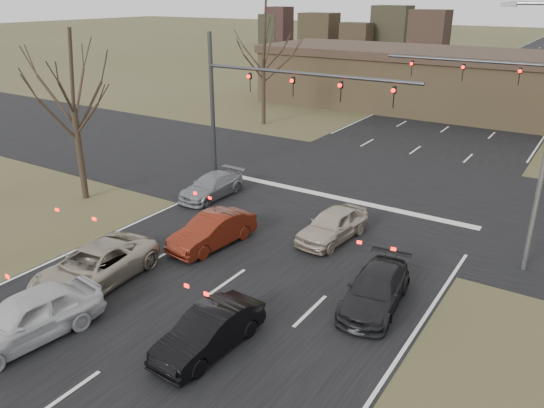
{
  "coord_description": "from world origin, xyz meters",
  "views": [
    {
      "loc": [
        10.62,
        -10.41,
        9.91
      ],
      "look_at": [
        -0.13,
        6.27,
        2.0
      ],
      "focal_mm": 35.0,
      "sensor_mm": 36.0,
      "label": 1
    }
  ],
  "objects_px": {
    "building": "(496,85)",
    "car_red_ahead": "(212,231)",
    "car_grey_ahead": "(212,186)",
    "mast_arm_near": "(260,91)",
    "car_charcoal_sedan": "(375,290)",
    "car_black_hatch": "(209,331)",
    "car_silver_ahead": "(333,225)",
    "car_silver_suv": "(94,267)",
    "car_white_sedan": "(28,317)",
    "mast_arm_far": "(524,86)"
  },
  "relations": [
    {
      "from": "car_white_sedan",
      "to": "car_charcoal_sedan",
      "type": "xyz_separation_m",
      "value": [
        8.15,
        7.47,
        -0.17
      ]
    },
    {
      "from": "mast_arm_far",
      "to": "car_red_ahead",
      "type": "xyz_separation_m",
      "value": [
        -8.57,
        -17.84,
        -4.34
      ]
    },
    {
      "from": "mast_arm_far",
      "to": "building",
      "type": "bearing_deg",
      "value": 105.58
    },
    {
      "from": "car_grey_ahead",
      "to": "car_silver_ahead",
      "type": "relative_size",
      "value": 1.01
    },
    {
      "from": "building",
      "to": "car_grey_ahead",
      "type": "xyz_separation_m",
      "value": [
        -8.04,
        -28.35,
        -2.07
      ]
    },
    {
      "from": "car_silver_ahead",
      "to": "car_silver_suv",
      "type": "bearing_deg",
      "value": -119.01
    },
    {
      "from": "mast_arm_near",
      "to": "car_charcoal_sedan",
      "type": "relative_size",
      "value": 2.88
    },
    {
      "from": "car_charcoal_sedan",
      "to": "car_silver_ahead",
      "type": "relative_size",
      "value": 1.05
    },
    {
      "from": "car_grey_ahead",
      "to": "car_black_hatch",
      "type": "bearing_deg",
      "value": -50.64
    },
    {
      "from": "mast_arm_near",
      "to": "car_white_sedan",
      "type": "xyz_separation_m",
      "value": [
        2.23,
        -15.96,
        -4.3
      ]
    },
    {
      "from": "mast_arm_far",
      "to": "car_charcoal_sedan",
      "type": "relative_size",
      "value": 2.64
    },
    {
      "from": "mast_arm_near",
      "to": "car_white_sedan",
      "type": "distance_m",
      "value": 16.68
    },
    {
      "from": "building",
      "to": "car_red_ahead",
      "type": "height_order",
      "value": "building"
    },
    {
      "from": "mast_arm_far",
      "to": "mast_arm_near",
      "type": "bearing_deg",
      "value": -138.78
    },
    {
      "from": "car_grey_ahead",
      "to": "building",
      "type": "bearing_deg",
      "value": 75.02
    },
    {
      "from": "building",
      "to": "car_black_hatch",
      "type": "relative_size",
      "value": 10.96
    },
    {
      "from": "mast_arm_far",
      "to": "car_silver_suv",
      "type": "relative_size",
      "value": 2.19
    },
    {
      "from": "building",
      "to": "car_red_ahead",
      "type": "relative_size",
      "value": 10.31
    },
    {
      "from": "mast_arm_near",
      "to": "car_silver_ahead",
      "type": "bearing_deg",
      "value": -33.89
    },
    {
      "from": "building",
      "to": "mast_arm_far",
      "type": "height_order",
      "value": "mast_arm_far"
    },
    {
      "from": "building",
      "to": "car_white_sedan",
      "type": "relative_size",
      "value": 9.31
    },
    {
      "from": "car_grey_ahead",
      "to": "car_charcoal_sedan",
      "type": "bearing_deg",
      "value": -23.81
    },
    {
      "from": "car_black_hatch",
      "to": "car_silver_ahead",
      "type": "relative_size",
      "value": 0.96
    },
    {
      "from": "car_white_sedan",
      "to": "car_red_ahead",
      "type": "xyz_separation_m",
      "value": [
        0.61,
        8.13,
        -0.1
      ]
    },
    {
      "from": "building",
      "to": "car_silver_ahead",
      "type": "height_order",
      "value": "building"
    },
    {
      "from": "car_grey_ahead",
      "to": "car_silver_ahead",
      "type": "distance_m",
      "value": 7.71
    },
    {
      "from": "mast_arm_near",
      "to": "car_charcoal_sedan",
      "type": "distance_m",
      "value": 14.13
    },
    {
      "from": "car_white_sedan",
      "to": "car_red_ahead",
      "type": "bearing_deg",
      "value": 93.09
    },
    {
      "from": "car_silver_ahead",
      "to": "mast_arm_near",
      "type": "bearing_deg",
      "value": 151.72
    },
    {
      "from": "car_silver_suv",
      "to": "mast_arm_far",
      "type": "bearing_deg",
      "value": 60.67
    },
    {
      "from": "car_white_sedan",
      "to": "car_silver_ahead",
      "type": "relative_size",
      "value": 1.13
    },
    {
      "from": "car_red_ahead",
      "to": "building",
      "type": "bearing_deg",
      "value": 88.5
    },
    {
      "from": "car_silver_suv",
      "to": "car_charcoal_sedan",
      "type": "xyz_separation_m",
      "value": [
        9.15,
        4.15,
        -0.09
      ]
    },
    {
      "from": "car_grey_ahead",
      "to": "car_red_ahead",
      "type": "xyz_separation_m",
      "value": [
        3.65,
        -4.49,
        0.09
      ]
    },
    {
      "from": "mast_arm_near",
      "to": "car_silver_ahead",
      "type": "relative_size",
      "value": 3.02
    },
    {
      "from": "car_grey_ahead",
      "to": "car_silver_ahead",
      "type": "xyz_separation_m",
      "value": [
        7.62,
        -1.22,
        0.09
      ]
    },
    {
      "from": "car_white_sedan",
      "to": "car_black_hatch",
      "type": "xyz_separation_m",
      "value": [
        4.95,
        2.57,
        -0.14
      ]
    },
    {
      "from": "mast_arm_near",
      "to": "car_silver_ahead",
      "type": "height_order",
      "value": "mast_arm_near"
    },
    {
      "from": "mast_arm_near",
      "to": "car_black_hatch",
      "type": "distance_m",
      "value": 15.83
    },
    {
      "from": "car_black_hatch",
      "to": "car_grey_ahead",
      "type": "bearing_deg",
      "value": 131.55
    },
    {
      "from": "car_charcoal_sedan",
      "to": "car_red_ahead",
      "type": "xyz_separation_m",
      "value": [
        -7.54,
        0.66,
        0.07
      ]
    },
    {
      "from": "building",
      "to": "car_silver_suv",
      "type": "distance_m",
      "value": 38.17
    },
    {
      "from": "mast_arm_near",
      "to": "car_red_ahead",
      "type": "relative_size",
      "value": 2.95
    },
    {
      "from": "mast_arm_far",
      "to": "car_black_hatch",
      "type": "distance_m",
      "value": 24.17
    },
    {
      "from": "car_white_sedan",
      "to": "car_charcoal_sedan",
      "type": "bearing_deg",
      "value": 49.89
    },
    {
      "from": "car_white_sedan",
      "to": "car_red_ahead",
      "type": "height_order",
      "value": "car_white_sedan"
    },
    {
      "from": "car_black_hatch",
      "to": "building",
      "type": "bearing_deg",
      "value": 92.97
    },
    {
      "from": "building",
      "to": "car_grey_ahead",
      "type": "bearing_deg",
      "value": -105.84
    },
    {
      "from": "car_charcoal_sedan",
      "to": "mast_arm_near",
      "type": "bearing_deg",
      "value": 134.04
    },
    {
      "from": "car_charcoal_sedan",
      "to": "car_red_ahead",
      "type": "height_order",
      "value": "car_red_ahead"
    }
  ]
}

